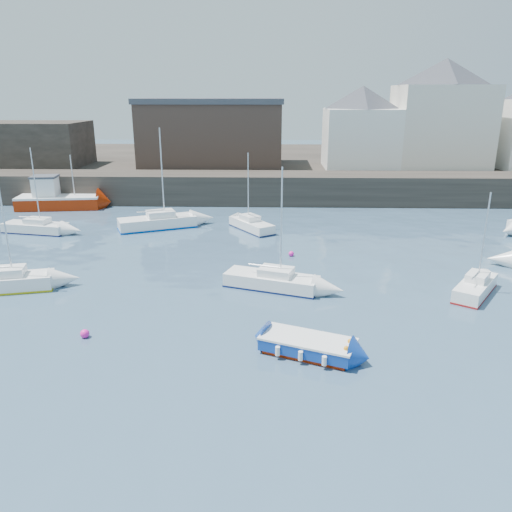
{
  "coord_description": "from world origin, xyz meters",
  "views": [
    {
      "loc": [
        0.83,
        -16.75,
        10.86
      ],
      "look_at": [
        0.0,
        12.0,
        1.5
      ],
      "focal_mm": 35.0,
      "sensor_mm": 36.0,
      "label": 1
    }
  ],
  "objects_px": {
    "sailboat_a": "(4,282)",
    "buoy_far": "(291,256)",
    "blue_dinghy": "(308,345)",
    "sailboat_b": "(272,281)",
    "sailboat_c": "(475,287)",
    "buoy_near": "(85,337)",
    "sailboat_h": "(158,222)",
    "fishing_boat": "(57,198)",
    "sailboat_f": "(251,225)",
    "buoy_mid": "(289,292)",
    "sailboat_e": "(36,227)"
  },
  "relations": [
    {
      "from": "sailboat_a",
      "to": "sailboat_c",
      "type": "xyz_separation_m",
      "value": [
        27.04,
        0.15,
        -0.05
      ]
    },
    {
      "from": "sailboat_b",
      "to": "sailboat_f",
      "type": "xyz_separation_m",
      "value": [
        -1.72,
        13.13,
        -0.02
      ]
    },
    {
      "from": "sailboat_b",
      "to": "buoy_far",
      "type": "relative_size",
      "value": 18.75
    },
    {
      "from": "sailboat_a",
      "to": "buoy_far",
      "type": "relative_size",
      "value": 18.65
    },
    {
      "from": "sailboat_e",
      "to": "buoy_mid",
      "type": "height_order",
      "value": "sailboat_e"
    },
    {
      "from": "sailboat_a",
      "to": "fishing_boat",
      "type": "bearing_deg",
      "value": 105.1
    },
    {
      "from": "fishing_boat",
      "to": "sailboat_h",
      "type": "relative_size",
      "value": 0.99
    },
    {
      "from": "sailboat_c",
      "to": "sailboat_f",
      "type": "distance_m",
      "value": 19.11
    },
    {
      "from": "buoy_far",
      "to": "sailboat_h",
      "type": "bearing_deg",
      "value": 146.19
    },
    {
      "from": "blue_dinghy",
      "to": "sailboat_b",
      "type": "bearing_deg",
      "value": 101.18
    },
    {
      "from": "sailboat_b",
      "to": "sailboat_f",
      "type": "distance_m",
      "value": 13.25
    },
    {
      "from": "sailboat_b",
      "to": "buoy_mid",
      "type": "distance_m",
      "value": 1.26
    },
    {
      "from": "blue_dinghy",
      "to": "sailboat_e",
      "type": "height_order",
      "value": "sailboat_e"
    },
    {
      "from": "sailboat_c",
      "to": "buoy_far",
      "type": "relative_size",
      "value": 15.31
    },
    {
      "from": "sailboat_a",
      "to": "sailboat_h",
      "type": "relative_size",
      "value": 0.85
    },
    {
      "from": "buoy_far",
      "to": "sailboat_c",
      "type": "bearing_deg",
      "value": -33.5
    },
    {
      "from": "sailboat_a",
      "to": "buoy_near",
      "type": "height_order",
      "value": "sailboat_a"
    },
    {
      "from": "sailboat_b",
      "to": "sailboat_e",
      "type": "bearing_deg",
      "value": 148.72
    },
    {
      "from": "sailboat_e",
      "to": "sailboat_a",
      "type": "bearing_deg",
      "value": -72.77
    },
    {
      "from": "buoy_far",
      "to": "buoy_near",
      "type": "bearing_deg",
      "value": -128.78
    },
    {
      "from": "sailboat_a",
      "to": "sailboat_c",
      "type": "bearing_deg",
      "value": 0.32
    },
    {
      "from": "buoy_near",
      "to": "buoy_mid",
      "type": "relative_size",
      "value": 1.2
    },
    {
      "from": "fishing_boat",
      "to": "sailboat_c",
      "type": "relative_size",
      "value": 1.42
    },
    {
      "from": "sailboat_a",
      "to": "sailboat_e",
      "type": "height_order",
      "value": "sailboat_a"
    },
    {
      "from": "sailboat_f",
      "to": "buoy_far",
      "type": "distance_m",
      "value": 7.69
    },
    {
      "from": "buoy_mid",
      "to": "buoy_far",
      "type": "relative_size",
      "value": 0.92
    },
    {
      "from": "buoy_mid",
      "to": "buoy_near",
      "type": "bearing_deg",
      "value": -148.91
    },
    {
      "from": "sailboat_b",
      "to": "buoy_far",
      "type": "distance_m",
      "value": 6.27
    },
    {
      "from": "sailboat_f",
      "to": "buoy_far",
      "type": "bearing_deg",
      "value": -66.32
    },
    {
      "from": "sailboat_h",
      "to": "buoy_mid",
      "type": "bearing_deg",
      "value": -52.96
    },
    {
      "from": "blue_dinghy",
      "to": "buoy_near",
      "type": "height_order",
      "value": "blue_dinghy"
    },
    {
      "from": "fishing_boat",
      "to": "buoy_mid",
      "type": "distance_m",
      "value": 31.05
    },
    {
      "from": "sailboat_a",
      "to": "buoy_far",
      "type": "height_order",
      "value": "sailboat_a"
    },
    {
      "from": "fishing_boat",
      "to": "sailboat_a",
      "type": "xyz_separation_m",
      "value": [
        5.85,
        -21.69,
        -0.52
      ]
    },
    {
      "from": "blue_dinghy",
      "to": "sailboat_b",
      "type": "distance_m",
      "value": 7.93
    },
    {
      "from": "sailboat_c",
      "to": "fishing_boat",
      "type": "bearing_deg",
      "value": 146.78
    },
    {
      "from": "sailboat_e",
      "to": "blue_dinghy",
      "type": "bearing_deg",
      "value": -43.06
    },
    {
      "from": "sailboat_b",
      "to": "buoy_near",
      "type": "relative_size",
      "value": 16.87
    },
    {
      "from": "buoy_mid",
      "to": "sailboat_e",
      "type": "bearing_deg",
      "value": 148.66
    },
    {
      "from": "fishing_boat",
      "to": "sailboat_f",
      "type": "relative_size",
      "value": 1.3
    },
    {
      "from": "sailboat_h",
      "to": "buoy_mid",
      "type": "height_order",
      "value": "sailboat_h"
    },
    {
      "from": "sailboat_f",
      "to": "buoy_mid",
      "type": "height_order",
      "value": "sailboat_f"
    },
    {
      "from": "fishing_boat",
      "to": "sailboat_h",
      "type": "distance_m",
      "value": 13.85
    },
    {
      "from": "blue_dinghy",
      "to": "sailboat_e",
      "type": "xyz_separation_m",
      "value": [
        -20.94,
        19.56,
        0.01
      ]
    },
    {
      "from": "sailboat_b",
      "to": "buoy_mid",
      "type": "relative_size",
      "value": 20.32
    },
    {
      "from": "sailboat_h",
      "to": "buoy_near",
      "type": "xyz_separation_m",
      "value": [
        0.89,
        -20.0,
        -0.54
      ]
    },
    {
      "from": "blue_dinghy",
      "to": "sailboat_e",
      "type": "distance_m",
      "value": 28.65
    },
    {
      "from": "sailboat_b",
      "to": "sailboat_a",
      "type": "bearing_deg",
      "value": -177.11
    },
    {
      "from": "sailboat_c",
      "to": "buoy_far",
      "type": "xyz_separation_m",
      "value": [
        -10.18,
        6.73,
        -0.44
      ]
    },
    {
      "from": "buoy_near",
      "to": "sailboat_h",
      "type": "bearing_deg",
      "value": 92.56
    }
  ]
}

